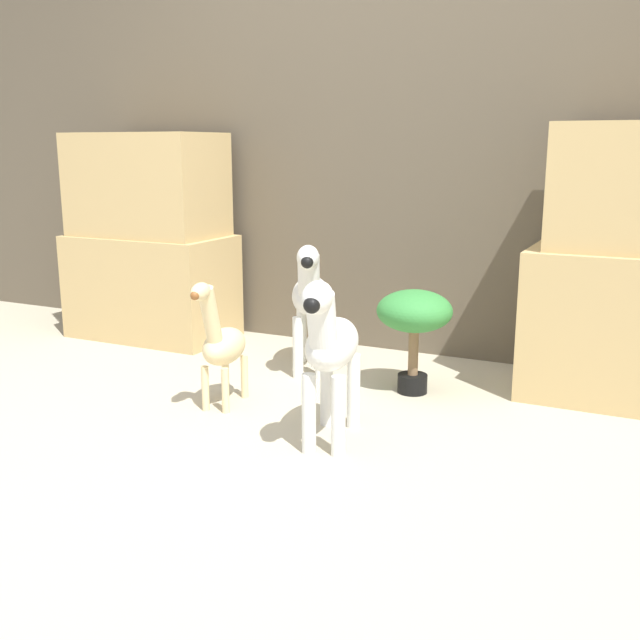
# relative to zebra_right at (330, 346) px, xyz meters

# --- Properties ---
(ground_plane) EXTENTS (14.00, 14.00, 0.00)m
(ground_plane) POSITION_rel_zebra_right_xyz_m (-0.32, -0.20, -0.37)
(ground_plane) COLOR #B2A88E
(wall_back) EXTENTS (6.40, 0.08, 2.20)m
(wall_back) POSITION_rel_zebra_right_xyz_m (-0.32, 1.34, 0.73)
(wall_back) COLOR brown
(wall_back) RESTS_ON ground_plane
(rock_pillar_left) EXTENTS (0.88, 0.50, 1.12)m
(rock_pillar_left) POSITION_rel_zebra_right_xyz_m (-1.57, 0.99, 0.17)
(rock_pillar_left) COLOR tan
(rock_pillar_left) RESTS_ON ground_plane
(rock_pillar_right) EXTENTS (0.88, 0.50, 1.14)m
(rock_pillar_right) POSITION_rel_zebra_right_xyz_m (0.94, 0.99, 0.16)
(rock_pillar_right) COLOR tan
(rock_pillar_right) RESTS_ON ground_plane
(zebra_right) EXTENTS (0.26, 0.54, 0.63)m
(zebra_right) POSITION_rel_zebra_right_xyz_m (0.00, 0.00, 0.00)
(zebra_right) COLOR silver
(zebra_right) RESTS_ON ground_plane
(zebra_left) EXTENTS (0.34, 0.53, 0.63)m
(zebra_left) POSITION_rel_zebra_right_xyz_m (-0.46, 0.76, 0.00)
(zebra_left) COLOR silver
(zebra_left) RESTS_ON ground_plane
(giraffe_figurine) EXTENTS (0.19, 0.41, 0.55)m
(giraffe_figurine) POSITION_rel_zebra_right_xyz_m (-0.57, 0.17, -0.09)
(giraffe_figurine) COLOR beige
(giraffe_figurine) RESTS_ON ground_plane
(potted_palm_front) EXTENTS (0.32, 0.32, 0.45)m
(potted_palm_front) POSITION_rel_zebra_right_xyz_m (0.08, 0.68, -0.03)
(potted_palm_front) COLOR black
(potted_palm_front) RESTS_ON ground_plane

